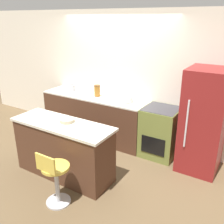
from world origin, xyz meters
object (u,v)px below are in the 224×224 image
object	(u,v)px
oven_range	(160,132)
refrigerator	(204,121)
kettle	(72,87)
stool_chair	(55,178)
mixing_bowl	(127,99)

from	to	relation	value
oven_range	refrigerator	xyz separation A→B (m)	(0.74, -0.05, 0.40)
kettle	stool_chair	bearing A→B (deg)	-55.70
kettle	mixing_bowl	size ratio (longest dim) A/B	0.88
refrigerator	stool_chair	size ratio (longest dim) A/B	2.08
stool_chair	mixing_bowl	bearing A→B (deg)	90.55
oven_range	mixing_bowl	xyz separation A→B (m)	(-0.72, 0.01, 0.51)
kettle	mixing_bowl	bearing A→B (deg)	0.00
kettle	mixing_bowl	xyz separation A→B (m)	(1.36, 0.00, -0.04)
oven_range	refrigerator	world-z (taller)	refrigerator
oven_range	refrigerator	distance (m)	0.84
refrigerator	mixing_bowl	world-z (taller)	refrigerator
refrigerator	mixing_bowl	size ratio (longest dim) A/B	7.33
stool_chair	kettle	bearing A→B (deg)	124.30
mixing_bowl	kettle	bearing A→B (deg)	180.00
refrigerator	kettle	world-z (taller)	refrigerator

